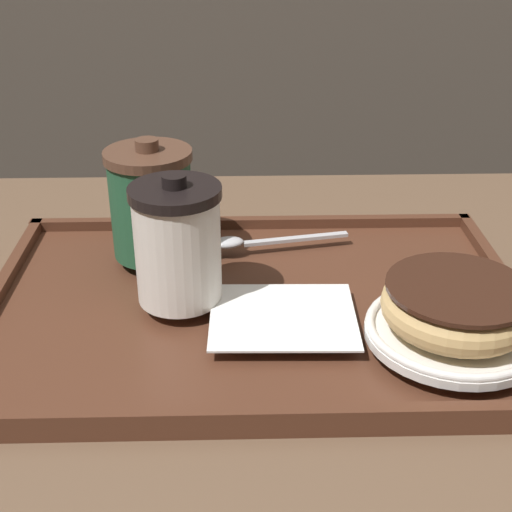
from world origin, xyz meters
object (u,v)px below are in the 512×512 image
at_px(coffee_cup_front, 178,243).
at_px(spoon, 249,241).
at_px(donut_chocolate_glazed, 456,305).
at_px(coffee_cup_rear, 151,202).

height_order(coffee_cup_front, spoon, coffee_cup_front).
relative_size(coffee_cup_front, donut_chocolate_glazed, 0.97).
relative_size(coffee_cup_rear, donut_chocolate_glazed, 0.98).
distance_m(donut_chocolate_glazed, spoon, 0.26).
height_order(coffee_cup_front, donut_chocolate_glazed, coffee_cup_front).
bearing_deg(donut_chocolate_glazed, spoon, 133.39).
xyz_separation_m(donut_chocolate_glazed, spoon, (-0.17, 0.18, -0.03)).
relative_size(coffee_cup_rear, spoon, 0.82).
bearing_deg(coffee_cup_rear, donut_chocolate_glazed, -31.62).
relative_size(donut_chocolate_glazed, spoon, 0.83).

